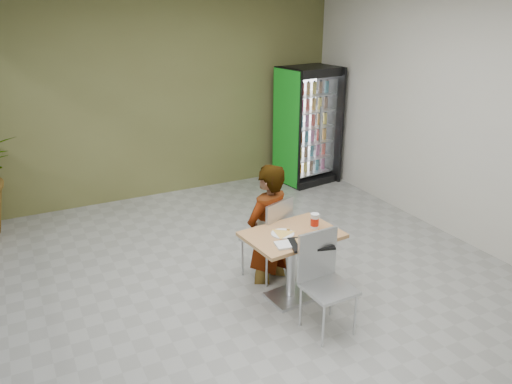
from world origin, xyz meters
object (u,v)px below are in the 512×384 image
seated_woman (267,235)px  cafeteria_tray (311,244)px  chair_near (323,274)px  dining_table (292,252)px  beverage_fridge (308,126)px  soda_cup (315,221)px  chair_far (272,233)px

seated_woman → cafeteria_tray: (0.05, -0.79, 0.25)m
chair_near → seated_woman: 1.02m
dining_table → beverage_fridge: bearing=55.2°
seated_woman → beverage_fridge: 3.32m
soda_cup → cafeteria_tray: bearing=-127.9°
chair_far → seated_woman: seated_woman is taller
dining_table → chair_far: 0.45m
cafeteria_tray → beverage_fridge: size_ratio=0.21×
soda_cup → cafeteria_tray: soda_cup is taller
chair_far → dining_table: bearing=66.4°
dining_table → chair_near: (0.02, -0.52, 0.02)m
soda_cup → beverage_fridge: (1.83, 3.01, 0.14)m
chair_far → cafeteria_tray: 0.77m
beverage_fridge → chair_near: bearing=-128.4°
beverage_fridge → dining_table: bearing=-132.8°
chair_far → soda_cup: size_ratio=6.12×
chair_far → cafeteria_tray: (0.01, -0.75, 0.21)m
seated_woman → cafeteria_tray: seated_woman is taller
chair_far → beverage_fridge: (2.08, 2.57, 0.40)m
soda_cup → cafeteria_tray: 0.39m
dining_table → cafeteria_tray: 0.37m
chair_near → seated_woman: seated_woman is taller
chair_far → beverage_fridge: 3.33m
chair_far → cafeteria_tray: bearing=69.8°
seated_woman → beverage_fridge: beverage_fridge is taller
chair_near → soda_cup: chair_near is taller
dining_table → beverage_fridge: 3.70m
chair_far → seated_woman: bearing=-71.4°
chair_near → cafeteria_tray: size_ratio=2.40×
dining_table → chair_far: bearing=87.3°
chair_near → soda_cup: size_ratio=6.13×
cafeteria_tray → chair_far: bearing=90.7°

